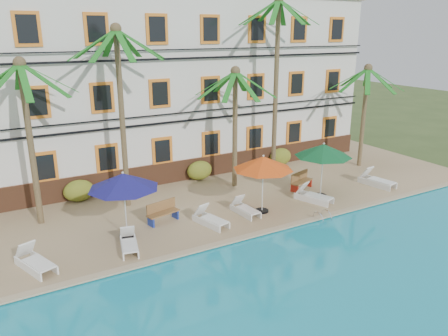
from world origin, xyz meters
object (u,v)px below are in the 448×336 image
umbrella_green (323,151)px  lounger_b (129,243)px  lounger_d (245,208)px  pool_ladder (322,219)px  lounger_a (35,261)px  palm_d (277,67)px  palm_c (235,109)px  palm_b (120,94)px  lounger_e (313,196)px  umbrella_blue (123,181)px  lounger_c (210,219)px  palm_e (365,100)px  bench_left (162,212)px  palm_a (27,119)px  umbrella_red (263,163)px  lounger_f (376,180)px  bench_right (300,180)px

umbrella_green → lounger_b: umbrella_green is taller
lounger_d → pool_ladder: (2.76, -2.21, -0.26)m
lounger_a → lounger_b: (3.37, -0.24, -0.03)m
palm_d → palm_c: bearing=-172.4°
palm_b → palm_c: (5.95, -0.16, -1.18)m
palm_b → lounger_e: palm_b is taller
umbrella_blue → lounger_c: bearing=-9.7°
palm_e → bench_left: 14.61m
palm_c → lounger_b: (-7.32, -4.26, -3.95)m
palm_d → palm_e: palm_d is taller
palm_a → palm_e: bearing=-2.0°
umbrella_blue → lounger_d: (5.50, -0.35, -2.17)m
palm_c → lounger_e: 5.96m
palm_e → umbrella_red: bearing=-161.9°
umbrella_blue → lounger_a: bearing=-167.1°
palm_c → lounger_f: palm_c is taller
palm_d → bench_left: size_ratio=6.35×
lounger_a → pool_ladder: 12.01m
lounger_b → lounger_c: lounger_c is taller
palm_d → lounger_f: 8.26m
palm_a → umbrella_blue: 4.87m
pool_ladder → palm_c: bearing=101.7°
umbrella_green → lounger_a: 13.85m
palm_a → palm_b: bearing=1.7°
umbrella_red → bench_right: umbrella_red is taller
lounger_a → bench_right: bearing=7.8°
lounger_c → lounger_f: (10.31, -0.00, 0.03)m
palm_d → pool_ladder: 8.90m
palm_e → umbrella_red: 10.18m
palm_d → umbrella_blue: 11.19m
palm_c → umbrella_green: 4.99m
lounger_c → lounger_e: size_ratio=0.94×
lounger_e → pool_ladder: lounger_e is taller
palm_a → palm_d: palm_d is taller
lounger_b → pool_ladder: lounger_b is taller
palm_e → pool_ladder: size_ratio=8.44×
palm_e → umbrella_blue: 16.15m
umbrella_green → palm_e: bearing=27.0°
umbrella_red → lounger_f: umbrella_red is taller
lounger_a → bench_left: (5.46, 1.54, 0.18)m
lounger_d → bench_right: bench_right is taller
palm_c → pool_ladder: 7.23m
bench_left → lounger_a: bearing=-164.2°
umbrella_red → umbrella_green: bearing=2.5°
lounger_c → lounger_f: bearing=-0.0°
umbrella_green → lounger_a: umbrella_green is taller
lounger_e → palm_b: bearing=153.6°
umbrella_blue → lounger_a: umbrella_blue is taller
palm_e → umbrella_blue: size_ratio=2.20×
palm_b → lounger_e: size_ratio=4.21×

